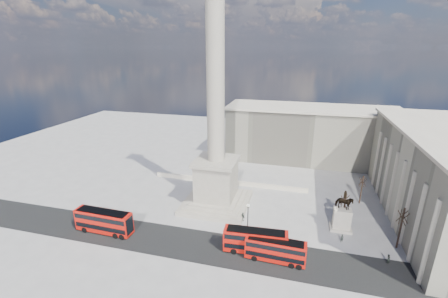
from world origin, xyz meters
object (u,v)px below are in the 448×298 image
Objects in this scene: victorian_lamp at (248,216)px; pedestrian_standing at (388,259)px; equestrian_statue at (342,216)px; pedestrian_walking at (342,238)px; red_bus_a at (104,221)px; pedestrian_crossing at (243,217)px; nelsons_column at (216,150)px; red_bus_c at (256,241)px; red_bus_b at (276,250)px.

victorian_lamp is 24.01m from pedestrian_standing.
pedestrian_walking is (-0.18, -4.21, -2.12)m from equestrian_statue.
victorian_lamp is (26.20, 6.86, 1.18)m from red_bus_a.
pedestrian_walking is at bearing -145.42° from pedestrian_crossing.
nelsons_column is 26.40× the size of pedestrian_crossing.
equestrian_statue reaches higher than pedestrian_walking.
red_bus_c is 7.06× the size of pedestrian_walking.
pedestrian_crossing is (-25.34, 6.38, 0.11)m from pedestrian_standing.
pedestrian_walking is at bearing 21.43° from red_bus_c.
pedestrian_crossing reaches higher than pedestrian_walking.
red_bus_a is at bearing -164.01° from equestrian_statue.
red_bus_a is at bearing -138.19° from nelsons_column.
red_bus_c is (-3.49, 1.27, 0.20)m from red_bus_b.
red_bus_a reaches higher than red_bus_b.
equestrian_statue is (25.96, -3.22, -10.03)m from nelsons_column.
equestrian_statue is 4.71m from pedestrian_walking.
pedestrian_crossing is (24.57, 10.56, -1.43)m from red_bus_a.
victorian_lamp is 3.63× the size of pedestrian_standing.
victorian_lamp is 18.18m from equestrian_statue.
victorian_lamp is at bearing -45.48° from pedestrian_standing.
victorian_lamp is at bearing 16.22° from red_bus_a.
red_bus_a is 1.13× the size of red_bus_b.
pedestrian_crossing is at bearing -36.03° from nelsons_column.
red_bus_b is (32.11, 0.10, -0.28)m from red_bus_a.
pedestrian_crossing is (-18.73, 2.30, 0.17)m from pedestrian_walking.
red_bus_c is 6.13m from victorian_lamp.
red_bus_b is (14.58, -15.57, -10.83)m from nelsons_column.
red_bus_b reaches higher than pedestrian_crossing.
pedestrian_walking is (25.77, -7.42, -12.15)m from nelsons_column.
victorian_lamp is 0.73× the size of equestrian_statue.
equestrian_statue is at bearing -7.06° from nelsons_column.
victorian_lamp is 17.38m from pedestrian_walking.
equestrian_statue reaches higher than pedestrian_standing.
pedestrian_standing is at bearing -19.55° from nelsons_column.
red_bus_b is 6.41× the size of pedestrian_walking.
nelsons_column is 14.80m from pedestrian_crossing.
pedestrian_crossing is at bearing 113.83° from victorian_lamp.
pedestrian_crossing is (-7.54, 10.45, -1.14)m from red_bus_b.
nelsons_column is 23.93m from red_bus_b.
nelsons_column reaches higher than red_bus_a.
pedestrian_standing is at bearing -62.31° from pedestrian_walking.
victorian_lamp reaches higher than pedestrian_walking.
pedestrian_crossing is at bearing 24.80° from red_bus_a.
nelsons_column is at bearing -58.59° from pedestrian_standing.
red_bus_b is at bearing -26.14° from pedestrian_standing.
nelsons_column reaches higher than pedestrian_walking.
red_bus_a is 50.11m from pedestrian_standing.
red_bus_a is at bearing 160.17° from pedestrian_walking.
red_bus_c is at bearing -66.24° from victorian_lamp.
victorian_lamp is 3.91× the size of pedestrian_walking.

